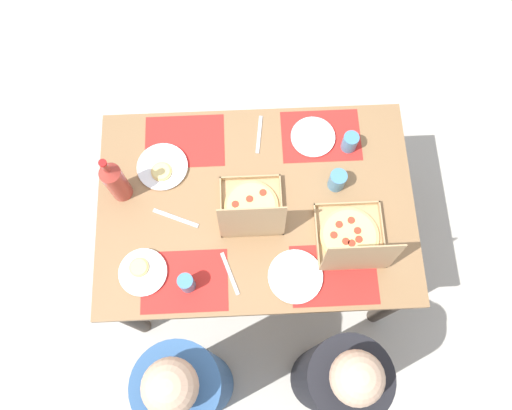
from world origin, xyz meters
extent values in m
plane|color=beige|center=(0.00, 0.00, 0.00)|extent=(6.00, 6.00, 0.00)
cylinder|color=#3F3328|center=(-0.63, -0.41, 0.37)|extent=(0.07, 0.07, 0.75)
cylinder|color=#3F3328|center=(0.63, -0.41, 0.37)|extent=(0.07, 0.07, 0.75)
cylinder|color=#3F3328|center=(-0.63, 0.41, 0.37)|extent=(0.07, 0.07, 0.75)
cylinder|color=#3F3328|center=(0.63, 0.41, 0.37)|extent=(0.07, 0.07, 0.75)
cube|color=#936D47|center=(0.00, 0.00, 0.76)|extent=(1.38, 0.94, 0.03)
cube|color=red|center=(-0.31, -0.32, 0.78)|extent=(0.36, 0.26, 0.00)
cube|color=red|center=(0.31, -0.32, 0.78)|extent=(0.36, 0.26, 0.00)
cube|color=red|center=(-0.31, 0.32, 0.78)|extent=(0.36, 0.26, 0.00)
cube|color=red|center=(0.31, 0.32, 0.78)|extent=(0.36, 0.26, 0.00)
cube|color=tan|center=(0.02, 0.01, 0.78)|extent=(0.27, 0.27, 0.01)
cube|color=tan|center=(-0.11, 0.01, 0.80)|extent=(0.01, 0.27, 0.03)
cube|color=tan|center=(0.15, 0.01, 0.80)|extent=(0.01, 0.27, 0.03)
cube|color=tan|center=(0.02, -0.12, 0.80)|extent=(0.27, 0.01, 0.03)
cube|color=tan|center=(0.02, 0.14, 0.80)|extent=(0.27, 0.01, 0.03)
cylinder|color=#E0B76B|center=(0.02, 0.01, 0.79)|extent=(0.23, 0.23, 0.01)
cylinder|color=#EFD67F|center=(0.02, 0.01, 0.80)|extent=(0.21, 0.21, 0.00)
cylinder|color=red|center=(0.09, 0.00, 0.80)|extent=(0.03, 0.03, 0.00)
cylinder|color=red|center=(0.04, 0.05, 0.80)|extent=(0.03, 0.03, 0.00)
cylinder|color=red|center=(-0.02, 0.04, 0.80)|extent=(0.03, 0.03, 0.00)
cylinder|color=red|center=(-0.03, -0.05, 0.80)|extent=(0.03, 0.03, 0.00)
cylinder|color=red|center=(0.03, -0.02, 0.80)|extent=(0.03, 0.03, 0.00)
cube|color=tan|center=(0.02, 0.13, 0.95)|extent=(0.27, 0.03, 0.27)
cube|color=tan|center=(-0.39, 0.16, 0.78)|extent=(0.29, 0.29, 0.01)
cube|color=tan|center=(-0.53, 0.16, 0.80)|extent=(0.01, 0.29, 0.03)
cube|color=tan|center=(-0.25, 0.16, 0.80)|extent=(0.01, 0.29, 0.03)
cube|color=tan|center=(-0.39, 0.02, 0.80)|extent=(0.29, 0.01, 0.03)
cube|color=tan|center=(-0.39, 0.30, 0.80)|extent=(0.29, 0.01, 0.03)
cylinder|color=#E0B76B|center=(-0.39, 0.16, 0.79)|extent=(0.25, 0.25, 0.01)
cylinder|color=#EFD67F|center=(-0.39, 0.16, 0.80)|extent=(0.23, 0.23, 0.00)
cylinder|color=red|center=(-0.32, 0.16, 0.80)|extent=(0.03, 0.03, 0.00)
cylinder|color=red|center=(-0.37, 0.19, 0.80)|extent=(0.03, 0.03, 0.00)
cylinder|color=red|center=(-0.39, 0.19, 0.80)|extent=(0.03, 0.03, 0.00)
cylinder|color=red|center=(-0.43, 0.18, 0.80)|extent=(0.03, 0.03, 0.00)
cylinder|color=red|center=(-0.43, 0.14, 0.80)|extent=(0.03, 0.03, 0.00)
cylinder|color=red|center=(-0.40, 0.09, 0.80)|extent=(0.03, 0.03, 0.00)
cylinder|color=red|center=(-0.35, 0.11, 0.80)|extent=(0.03, 0.03, 0.00)
cube|color=tan|center=(-0.39, 0.29, 0.96)|extent=(0.29, 0.02, 0.29)
cylinder|color=white|center=(-0.27, -0.31, 0.78)|extent=(0.19, 0.19, 0.01)
cylinder|color=white|center=(-0.27, -0.31, 0.79)|extent=(0.20, 0.20, 0.01)
cylinder|color=white|center=(0.48, 0.28, 0.78)|extent=(0.19, 0.19, 0.01)
cylinder|color=white|center=(0.48, 0.28, 0.79)|extent=(0.20, 0.20, 0.01)
cylinder|color=#E0B76B|center=(0.50, 0.26, 0.80)|extent=(0.08, 0.08, 0.01)
cylinder|color=#EFD67F|center=(0.50, 0.26, 0.80)|extent=(0.07, 0.07, 0.00)
cylinder|color=white|center=(0.41, -0.19, 0.78)|extent=(0.22, 0.22, 0.01)
cylinder|color=white|center=(0.41, -0.19, 0.79)|extent=(0.23, 0.23, 0.01)
cylinder|color=#E0B76B|center=(0.41, -0.17, 0.80)|extent=(0.09, 0.09, 0.01)
cylinder|color=#EFD67F|center=(0.41, -0.17, 0.80)|extent=(0.08, 0.08, 0.00)
cylinder|color=white|center=(-0.15, 0.32, 0.78)|extent=(0.22, 0.22, 0.01)
cylinder|color=white|center=(-0.15, 0.32, 0.79)|extent=(0.23, 0.23, 0.01)
cylinder|color=#B2382D|center=(0.58, -0.09, 0.89)|extent=(0.09, 0.09, 0.22)
cone|color=#B2382D|center=(0.58, -0.09, 1.02)|extent=(0.09, 0.09, 0.04)
cylinder|color=#B2382D|center=(0.58, -0.09, 1.06)|extent=(0.03, 0.03, 0.06)
cylinder|color=red|center=(0.58, -0.09, 1.09)|extent=(0.03, 0.03, 0.01)
cylinder|color=teal|center=(0.30, 0.34, 0.83)|extent=(0.06, 0.06, 0.11)
cylinder|color=teal|center=(-0.43, -0.26, 0.83)|extent=(0.07, 0.07, 0.10)
cylinder|color=teal|center=(-0.36, -0.08, 0.83)|extent=(0.07, 0.07, 0.10)
cube|color=#B7B7BC|center=(-0.03, -0.34, 0.78)|extent=(0.04, 0.19, 0.00)
cube|color=#B7B7BC|center=(0.12, 0.30, 0.78)|extent=(0.08, 0.18, 0.00)
cube|color=#B7B7BC|center=(0.35, 0.05, 0.78)|extent=(0.20, 0.10, 0.00)
cylinder|color=black|center=(-0.31, 0.73, 0.48)|extent=(0.32, 0.32, 0.96)
sphere|color=#D1A889|center=(-0.31, 0.73, 1.06)|extent=(0.19, 0.19, 0.19)
cylinder|color=#33598C|center=(0.31, 0.73, 0.51)|extent=(0.32, 0.32, 1.03)
sphere|color=#D1A889|center=(0.31, 0.73, 1.13)|extent=(0.19, 0.19, 0.19)
camera|label=1|loc=(0.03, 0.73, 2.89)|focal=36.07mm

